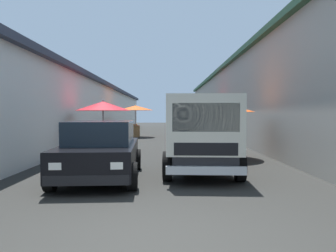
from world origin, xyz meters
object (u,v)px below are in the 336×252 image
fruit_stall_far_left (218,113)px  hatchback_car (101,149)px  vendor_by_crates (202,124)px  fruit_stall_mid_lane (103,113)px  parked_scooter (197,137)px  fruit_stall_far_right (135,112)px  delivery_truck (202,136)px  fruit_stall_near_right (208,113)px

fruit_stall_far_left → hatchback_car: 5.31m
fruit_stall_far_left → vendor_by_crates: size_ratio=1.63×
fruit_stall_mid_lane → vendor_by_crates: bearing=-34.8°
parked_scooter → fruit_stall_mid_lane: bearing=125.1°
fruit_stall_far_right → parked_scooter: size_ratio=1.49×
fruit_stall_mid_lane → hatchback_car: 5.84m
fruit_stall_far_left → hatchback_car: (-3.84, 3.55, -0.93)m
delivery_truck → fruit_stall_mid_lane: bearing=34.5°
fruit_stall_mid_lane → parked_scooter: (2.99, -4.26, -1.22)m
fruit_stall_far_right → vendor_by_crates: bearing=-115.6°
hatchback_car → vendor_by_crates: vendor_by_crates is taller
delivery_truck → vendor_by_crates: bearing=-6.2°
fruit_stall_near_right → parked_scooter: size_ratio=1.40×
fruit_stall_far_left → delivery_truck: bearing=164.6°
fruit_stall_mid_lane → delivery_truck: size_ratio=0.47×
fruit_stall_mid_lane → vendor_by_crates: (7.20, -5.00, -0.68)m
delivery_truck → parked_scooter: bearing=-4.2°
fruit_stall_far_right → parked_scooter: 7.51m
hatchback_car → vendor_by_crates: size_ratio=2.36×
fruit_stall_mid_lane → hatchback_car: fruit_stall_mid_lane is taller
fruit_stall_far_left → fruit_stall_near_right: (10.52, -0.95, 0.03)m
fruit_stall_near_right → fruit_stall_far_right: bearing=82.6°
fruit_stall_near_right → fruit_stall_mid_lane: bearing=147.4°
fruit_stall_far_left → fruit_stall_mid_lane: bearing=68.4°
vendor_by_crates → parked_scooter: 4.30m
fruit_stall_far_left → fruit_stall_near_right: size_ratio=1.17×
fruit_stall_far_right → hatchback_car: bearing=-177.8°
fruit_stall_far_left → delivery_truck: (-3.49, 0.96, -0.63)m
fruit_stall_far_left → fruit_stall_mid_lane: (1.82, 4.61, -0.01)m
fruit_stall_far_left → delivery_truck: 3.67m
fruit_stall_far_left → vendor_by_crates: fruit_stall_far_left is taller
fruit_stall_far_right → vendor_by_crates: (-2.16, -4.50, -0.81)m
fruit_stall_far_left → vendor_by_crates: (9.02, -0.39, -0.68)m
fruit_stall_far_left → fruit_stall_far_right: bearing=20.2°
fruit_stall_near_right → parked_scooter: fruit_stall_near_right is taller
fruit_stall_far_right → hatchback_car: (-15.02, -0.56, -1.06)m
hatchback_car → vendor_by_crates: (12.86, -3.94, 0.25)m
delivery_truck → parked_scooter: 8.35m
fruit_stall_mid_lane → delivery_truck: bearing=-145.5°
hatchback_car → delivery_truck: delivery_truck is taller
vendor_by_crates → parked_scooter: size_ratio=1.01×
fruit_stall_far_left → vendor_by_crates: 9.06m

